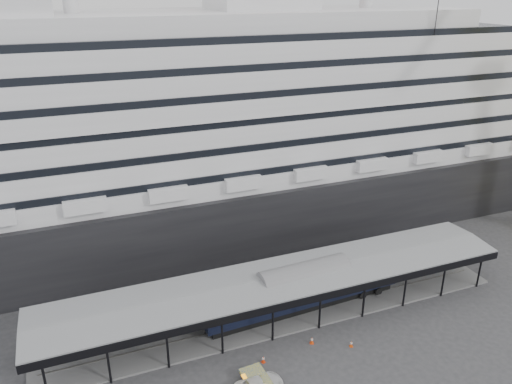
% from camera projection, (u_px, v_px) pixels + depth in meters
% --- Properties ---
extents(ground, '(200.00, 200.00, 0.00)m').
position_uv_depth(ground, '(300.00, 339.00, 55.24)').
color(ground, '#333335').
rests_on(ground, ground).
extents(cruise_ship, '(130.00, 30.00, 43.90)m').
position_uv_depth(cruise_ship, '(211.00, 112.00, 75.66)').
color(cruise_ship, black).
rests_on(cruise_ship, ground).
extents(platform_canopy, '(56.00, 9.18, 5.30)m').
position_uv_depth(platform_canopy, '(282.00, 296.00, 58.62)').
color(platform_canopy, slate).
rests_on(platform_canopy, ground).
extents(port_truck, '(4.92, 2.50, 1.33)m').
position_uv_depth(port_truck, '(259.00, 384.00, 48.05)').
color(port_truck, silver).
rests_on(port_truck, ground).
extents(pullman_carriage, '(25.31, 4.44, 24.73)m').
position_uv_depth(pullman_carriage, '(303.00, 287.00, 59.35)').
color(pullman_carriage, black).
rests_on(pullman_carriage, ground).
extents(traffic_cone_left, '(0.50, 0.50, 0.79)m').
position_uv_depth(traffic_cone_left, '(263.00, 359.00, 51.65)').
color(traffic_cone_left, red).
rests_on(traffic_cone_left, ground).
extents(traffic_cone_mid, '(0.46, 0.46, 0.72)m').
position_uv_depth(traffic_cone_mid, '(351.00, 344.00, 53.92)').
color(traffic_cone_mid, '#D7460B').
rests_on(traffic_cone_mid, ground).
extents(traffic_cone_right, '(0.57, 0.57, 0.84)m').
position_uv_depth(traffic_cone_right, '(312.00, 340.00, 54.38)').
color(traffic_cone_right, '#DE400C').
rests_on(traffic_cone_right, ground).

